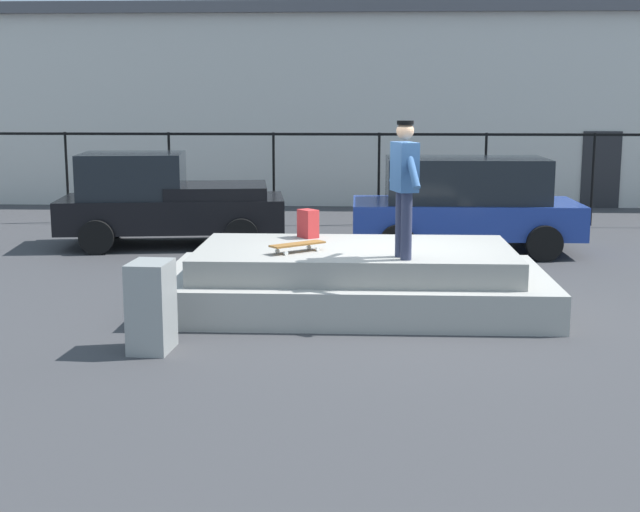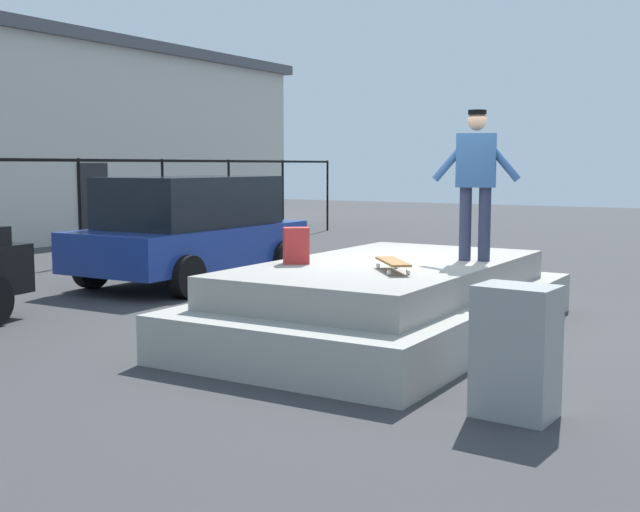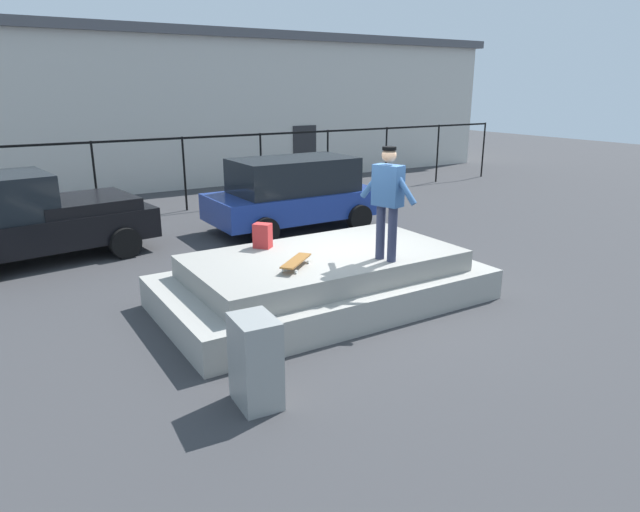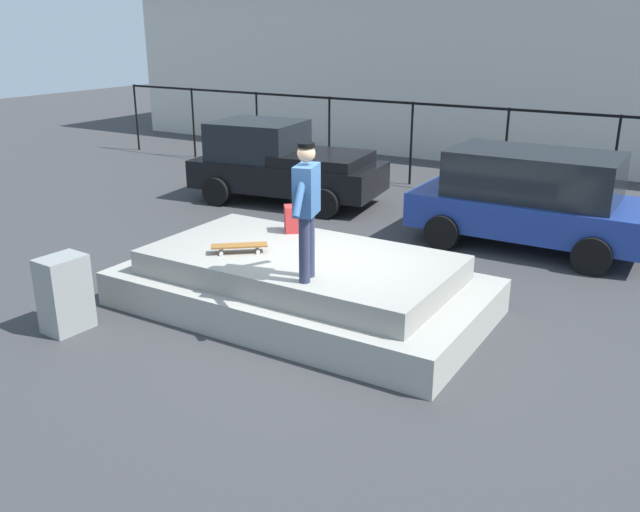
% 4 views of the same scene
% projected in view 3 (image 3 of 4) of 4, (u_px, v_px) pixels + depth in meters
% --- Properties ---
extents(ground_plane, '(60.00, 60.00, 0.00)m').
position_uv_depth(ground_plane, '(355.00, 301.00, 9.38)').
color(ground_plane, '#38383A').
extents(concrete_ledge, '(5.23, 2.86, 0.84)m').
position_uv_depth(concrete_ledge, '(324.00, 280.00, 9.22)').
color(concrete_ledge, '#9E9B93').
rests_on(concrete_ledge, ground_plane).
extents(skateboarder, '(0.37, 1.00, 1.74)m').
position_uv_depth(skateboarder, '(388.00, 195.00, 8.45)').
color(skateboarder, '#2D334C').
rests_on(skateboarder, concrete_ledge).
extents(skateboard, '(0.74, 0.66, 0.12)m').
position_uv_depth(skateboard, '(296.00, 261.00, 8.33)').
color(skateboard, brown).
rests_on(skateboard, concrete_ledge).
extents(backpack, '(0.33, 0.34, 0.41)m').
position_uv_depth(backpack, '(263.00, 236.00, 9.34)').
color(backpack, red).
rests_on(backpack, concrete_ledge).
extents(car_black_pickup_near, '(4.49, 2.53, 1.81)m').
position_uv_depth(car_black_pickup_near, '(32.00, 218.00, 11.28)').
color(car_black_pickup_near, black).
rests_on(car_black_pickup_near, ground_plane).
extents(car_blue_hatchback_mid, '(4.19, 2.21, 1.76)m').
position_uv_depth(car_blue_hatchback_mid, '(294.00, 192.00, 13.84)').
color(car_blue_hatchback_mid, navy).
rests_on(car_blue_hatchback_mid, ground_plane).
extents(utility_box, '(0.48, 0.63, 1.03)m').
position_uv_depth(utility_box, '(255.00, 361.00, 6.21)').
color(utility_box, gray).
rests_on(utility_box, ground_plane).
extents(fence_row, '(24.06, 0.06, 2.08)m').
position_uv_depth(fence_row, '(184.00, 159.00, 15.80)').
color(fence_row, black).
rests_on(fence_row, ground_plane).
extents(warehouse_building, '(29.85, 7.85, 5.32)m').
position_uv_depth(warehouse_building, '(120.00, 107.00, 21.18)').
color(warehouse_building, beige).
rests_on(warehouse_building, ground_plane).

